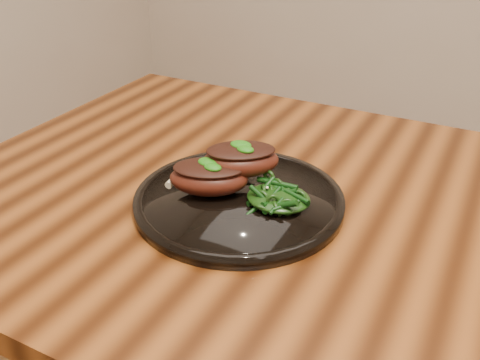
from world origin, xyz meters
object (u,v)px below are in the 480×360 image
object	(u,v)px
lamb_chop_front	(208,176)
desk	(450,291)
greens_heap	(279,194)
plate	(239,200)

from	to	relation	value
lamb_chop_front	desk	bearing A→B (deg)	10.48
lamb_chop_front	greens_heap	xyz separation A→B (m)	(0.11, 0.02, -0.01)
desk	plate	distance (m)	0.33
greens_heap	plate	bearing A→B (deg)	-174.81
plate	lamb_chop_front	size ratio (longest dim) A/B	2.28
plate	greens_heap	bearing A→B (deg)	5.19
desk	greens_heap	world-z (taller)	greens_heap
plate	lamb_chop_front	bearing A→B (deg)	-166.13
desk	plate	xyz separation A→B (m)	(-0.31, -0.05, 0.09)
plate	lamb_chop_front	xyz separation A→B (m)	(-0.04, -0.01, 0.03)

